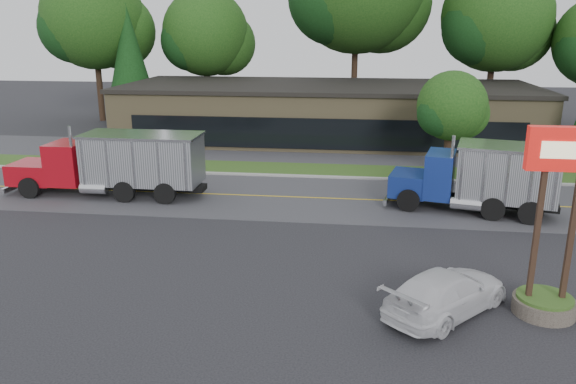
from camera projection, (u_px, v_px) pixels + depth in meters
name	position (u px, v px, depth m)	size (l,w,h in m)	color
ground	(234.00, 264.00, 21.37)	(140.00, 140.00, 0.00)	#333338
road	(271.00, 196.00, 29.94)	(60.00, 8.00, 0.02)	#535358
center_line	(271.00, 196.00, 29.94)	(60.00, 0.12, 0.01)	gold
curb	(281.00, 176.00, 33.93)	(60.00, 0.30, 0.12)	#9E9E99
grass_verge	(285.00, 169.00, 35.65)	(60.00, 3.40, 0.03)	#2B501B
far_parking	(294.00, 152.00, 40.40)	(60.00, 7.00, 0.02)	#535358
strip_mall	(327.00, 113.00, 45.31)	(32.00, 12.00, 4.00)	#867652
bilo_sign	(551.00, 254.00, 17.17)	(2.20, 1.90, 5.95)	#6B6054
tree_far_a	(96.00, 23.00, 51.74)	(9.93, 9.34, 14.16)	#382619
tree_far_b	(207.00, 37.00, 52.80)	(8.54, 8.03, 12.18)	#382619
tree_far_d	(497.00, 22.00, 48.39)	(9.97, 9.38, 14.22)	#382619
evergreen_left	(130.00, 59.00, 50.15)	(4.73, 4.73, 10.75)	#382619
tree_verge	(453.00, 109.00, 33.37)	(4.39, 4.13, 6.27)	#382619
dump_truck_red	(117.00, 162.00, 29.64)	(10.59, 2.75, 3.36)	black
dump_truck_blue	(483.00, 176.00, 26.95)	(8.09, 4.20, 3.36)	black
rally_car	(447.00, 292.00, 17.60)	(1.97, 4.84, 1.40)	silver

